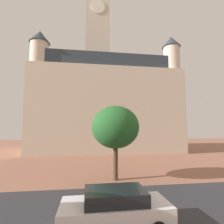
{
  "coord_description": "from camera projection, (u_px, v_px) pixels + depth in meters",
  "views": [
    {
      "loc": [
        -1.82,
        0.25,
        3.96
      ],
      "look_at": [
        -0.15,
        12.05,
        5.13
      ],
      "focal_mm": 28.04,
      "sensor_mm": 36.0,
      "label": 1
    }
  ],
  "objects": [
    {
      "name": "ground_plane",
      "position": [
        120.0,
        202.0,
        9.47
      ],
      "size": [
        120.0,
        120.0,
        0.0
      ],
      "primitive_type": "plane",
      "color": "#93604C"
    },
    {
      "name": "tree_curb_far",
      "position": [
        115.0,
        127.0,
        14.06
      ],
      "size": [
        3.8,
        3.8,
        5.85
      ],
      "color": "#4C3823",
      "rests_on": "ground_plane"
    },
    {
      "name": "landmark_building",
      "position": [
        105.0,
        103.0,
        34.36
      ],
      "size": [
        25.65,
        15.11,
        35.1
      ],
      "color": "beige",
      "rests_on": "ground_plane"
    },
    {
      "name": "car_white",
      "position": [
        115.0,
        209.0,
        7.05
      ],
      "size": [
        4.38,
        2.09,
        1.53
      ],
      "color": "silver",
      "rests_on": "ground_plane"
    },
    {
      "name": "street_asphalt_strip",
      "position": [
        124.0,
        210.0,
        8.57
      ],
      "size": [
        120.0,
        6.91,
        0.0
      ],
      "primitive_type": "cube",
      "color": "#2D2D33",
      "rests_on": "ground_plane"
    }
  ]
}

